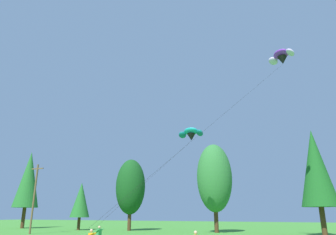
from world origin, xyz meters
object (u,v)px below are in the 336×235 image
(kite_flyer_near, at_px, (99,234))
(parafoil_kite_high_teal, at_px, (191,134))
(utility_pole, at_px, (34,196))
(parafoil_kite_mid_purple, at_px, (282,57))

(kite_flyer_near, xyz_separation_m, parafoil_kite_high_teal, (2.98, 15.32, 11.96))
(utility_pole, relative_size, parafoil_kite_mid_purple, 0.49)
(parafoil_kite_high_teal, distance_m, parafoil_kite_mid_purple, 14.90)
(kite_flyer_near, height_order, parafoil_kite_mid_purple, parafoil_kite_mid_purple)
(parafoil_kite_high_teal, height_order, parafoil_kite_mid_purple, parafoil_kite_mid_purple)
(parafoil_kite_mid_purple, bearing_deg, utility_pole, -177.63)
(utility_pole, xyz_separation_m, kite_flyer_near, (19.22, -10.76, -4.05))
(parafoil_kite_high_teal, bearing_deg, parafoil_kite_mid_purple, -13.93)
(utility_pole, xyz_separation_m, parafoil_kite_mid_purple, (34.80, 1.44, 15.24))
(utility_pole, xyz_separation_m, parafoil_kite_high_teal, (22.20, 4.57, 7.92))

